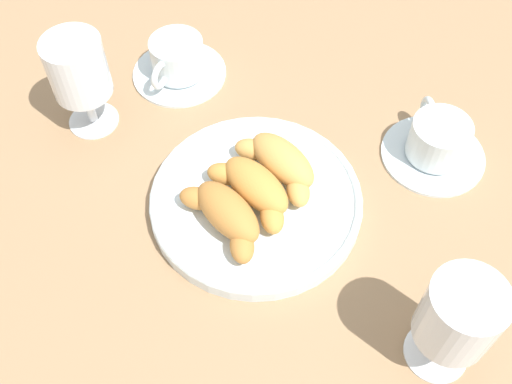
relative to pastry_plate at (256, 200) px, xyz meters
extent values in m
plane|color=#997551|center=(0.02, -0.01, -0.01)|extent=(2.20, 2.20, 0.00)
cylinder|color=silver|center=(0.00, 0.00, 0.00)|extent=(0.26, 0.26, 0.02)
torus|color=silver|center=(0.00, 0.00, 0.01)|extent=(0.26, 0.26, 0.01)
ellipsoid|color=#D6994C|center=(0.01, -0.05, 0.03)|extent=(0.10, 0.05, 0.04)
ellipsoid|color=#D6994C|center=(0.05, -0.04, 0.02)|extent=(0.05, 0.05, 0.03)
ellipsoid|color=#D6994C|center=(-0.04, -0.03, 0.02)|extent=(0.05, 0.05, 0.03)
ellipsoid|color=#CC893D|center=(0.00, 0.00, 0.03)|extent=(0.10, 0.05, 0.04)
ellipsoid|color=#CC893D|center=(0.04, 0.01, 0.02)|extent=(0.05, 0.05, 0.03)
ellipsoid|color=#CC893D|center=(-0.04, 0.01, 0.02)|extent=(0.05, 0.05, 0.03)
ellipsoid|color=#BC7A38|center=(-0.01, 0.05, 0.03)|extent=(0.10, 0.05, 0.04)
ellipsoid|color=#BC7A38|center=(0.04, 0.06, 0.02)|extent=(0.05, 0.05, 0.03)
ellipsoid|color=#BC7A38|center=(-0.05, 0.07, 0.02)|extent=(0.05, 0.05, 0.03)
cylinder|color=silver|center=(-0.10, -0.22, -0.01)|extent=(0.14, 0.14, 0.01)
cylinder|color=silver|center=(-0.10, -0.22, 0.02)|extent=(0.08, 0.08, 0.05)
cylinder|color=#937A60|center=(-0.10, -0.22, 0.04)|extent=(0.07, 0.07, 0.01)
torus|color=silver|center=(-0.07, -0.25, 0.03)|extent=(0.04, 0.03, 0.04)
cylinder|color=silver|center=(0.25, -0.08, -0.01)|extent=(0.14, 0.14, 0.01)
cylinder|color=silver|center=(0.25, -0.08, 0.02)|extent=(0.08, 0.08, 0.05)
cylinder|color=#937A60|center=(0.25, -0.08, 0.04)|extent=(0.07, 0.07, 0.01)
torus|color=silver|center=(0.23, -0.04, 0.03)|extent=(0.02, 0.04, 0.04)
cylinder|color=white|center=(-0.27, -0.01, -0.01)|extent=(0.07, 0.07, 0.01)
cylinder|color=white|center=(-0.27, -0.01, 0.02)|extent=(0.01, 0.01, 0.05)
cylinder|color=white|center=(-0.27, -0.01, 0.09)|extent=(0.08, 0.08, 0.08)
cylinder|color=yellow|center=(-0.27, -0.01, 0.07)|extent=(0.07, 0.07, 0.05)
cylinder|color=white|center=(0.26, 0.07, -0.01)|extent=(0.07, 0.07, 0.01)
cylinder|color=white|center=(0.26, 0.07, 0.02)|extent=(0.01, 0.01, 0.05)
cylinder|color=white|center=(0.26, 0.07, 0.09)|extent=(0.08, 0.08, 0.08)
cylinder|color=gold|center=(0.26, 0.07, 0.07)|extent=(0.07, 0.07, 0.05)
camera|label=1|loc=(-0.31, 0.29, 0.63)|focal=43.21mm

